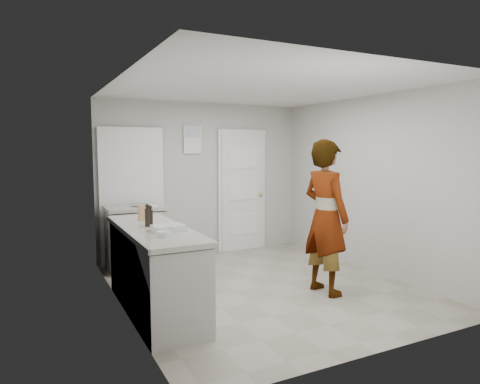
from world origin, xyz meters
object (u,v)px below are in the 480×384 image
person (326,217)px  cake_mix_box (143,213)px  spice_jar (147,216)px  oil_cruet_a (150,216)px  egg_bowl (164,234)px  baking_dish (168,228)px  oil_cruet_b (147,216)px

person → cake_mix_box: 2.17m
spice_jar → oil_cruet_a: oil_cruet_a is taller
spice_jar → egg_bowl: bearing=-96.1°
person → spice_jar: (-1.95, 0.89, 0.03)m
cake_mix_box → oil_cruet_a: size_ratio=0.77×
cake_mix_box → baking_dish: size_ratio=0.53×
egg_bowl → cake_mix_box: bearing=87.7°
cake_mix_box → egg_bowl: size_ratio=1.37×
spice_jar → baking_dish: 0.81m
cake_mix_box → spice_jar: 0.13m
spice_jar → oil_cruet_a: 0.46m
cake_mix_box → oil_cruet_a: oil_cruet_a is taller
oil_cruet_b → baking_dish: (0.13, -0.32, -0.09)m
spice_jar → baking_dish: (0.01, -0.81, -0.01)m
oil_cruet_b → egg_bowl: size_ratio=1.94×
spice_jar → baking_dish: spice_jar is taller
oil_cruet_b → egg_bowl: bearing=-89.0°
baking_dish → oil_cruet_a: bearing=103.8°
oil_cruet_a → oil_cruet_b: bearing=-137.5°
cake_mix_box → egg_bowl: bearing=-92.2°
cake_mix_box → oil_cruet_b: (-0.05, -0.40, 0.03)m
person → oil_cruet_b: size_ratio=7.56×
spice_jar → cake_mix_box: bearing=-130.3°
person → cake_mix_box: bearing=62.3°
baking_dish → egg_bowl: 0.28m
person → cake_mix_box: size_ratio=10.76×
person → oil_cruet_b: bearing=72.9°
spice_jar → egg_bowl: size_ratio=0.56×
oil_cruet_b → baking_dish: 0.36m
person → oil_cruet_b: person is taller
person → oil_cruet_a: person is taller
oil_cruet_b → egg_bowl: (0.01, -0.58, -0.09)m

